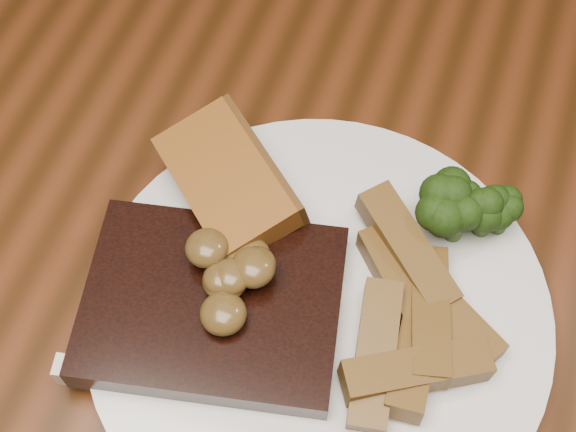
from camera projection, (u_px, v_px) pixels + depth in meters
name	position (u px, v px, depth m)	size (l,w,h in m)	color
dining_table	(272.00, 302.00, 0.61)	(1.60, 0.90, 0.75)	#451F0D
plate	(318.00, 314.00, 0.50)	(0.29, 0.29, 0.01)	silver
steak	(213.00, 305.00, 0.49)	(0.15, 0.12, 0.02)	black
steak_bone	(179.00, 387.00, 0.46)	(0.14, 0.01, 0.02)	beige
mushroom_pile	(224.00, 278.00, 0.47)	(0.08, 0.08, 0.03)	#503919
garlic_bread	(228.00, 197.00, 0.53)	(0.10, 0.05, 0.02)	brown
potato_wedges	(406.00, 329.00, 0.48)	(0.11, 0.11, 0.02)	brown
broccoli_cluster	(467.00, 213.00, 0.51)	(0.07, 0.07, 0.04)	#1B350C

